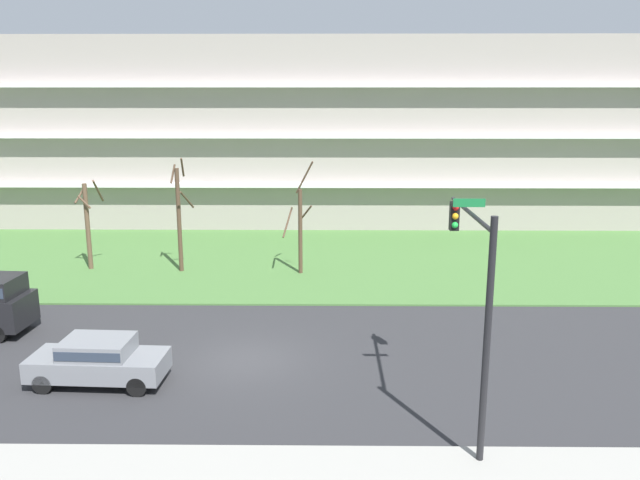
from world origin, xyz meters
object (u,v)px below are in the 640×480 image
Objects in this scene: tree_center at (300,227)px; traffic_signal_mast at (474,281)px; sedan_gray_near_left at (98,359)px; tree_left at (179,217)px; tree_far_left at (88,223)px.

traffic_signal_mast reaches higher than tree_center.
tree_center is 1.34× the size of sedan_gray_near_left.
tree_left is 1.03× the size of tree_center.
tree_center is 17.13m from traffic_signal_mast.
tree_far_left is at bearing 134.96° from traffic_signal_mast.
traffic_signal_mast is at bearing -11.54° from sedan_gray_near_left.
tree_left is 6.40m from tree_center.
traffic_signal_mast is at bearing -54.38° from tree_left.
tree_left reaches higher than tree_far_left.
tree_far_left is 0.84× the size of tree_center.
tree_far_left is 0.81× the size of tree_left.
sedan_gray_near_left is (5.29, -13.89, -1.75)m from tree_far_left.
sedan_gray_near_left is at bearing -114.81° from tree_center.
tree_far_left is at bearing 175.58° from tree_left.
traffic_signal_mast is at bearing -71.53° from tree_center.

